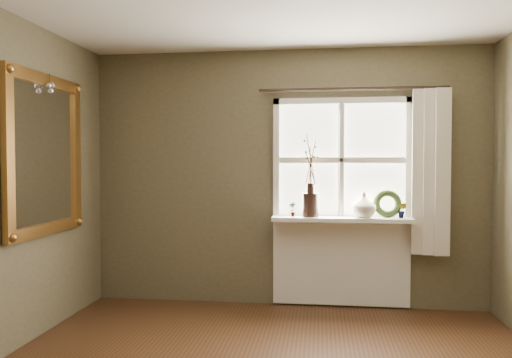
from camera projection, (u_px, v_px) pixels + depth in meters
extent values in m
cube|color=brown|center=(287.00, 178.00, 5.13)|extent=(4.00, 0.10, 2.60)
cube|color=brown|center=(17.00, 303.00, 0.57)|extent=(4.00, 0.10, 2.60)
cube|color=white|center=(341.00, 219.00, 4.99)|extent=(1.36, 0.06, 0.06)
cube|color=white|center=(342.00, 101.00, 4.95)|extent=(1.36, 0.06, 0.06)
cube|color=white|center=(276.00, 160.00, 5.06)|extent=(0.06, 0.06, 1.24)
cube|color=white|center=(408.00, 160.00, 4.89)|extent=(0.06, 0.06, 1.24)
cube|color=white|center=(341.00, 160.00, 4.97)|extent=(1.24, 0.05, 0.04)
cube|color=white|center=(341.00, 160.00, 4.97)|extent=(0.04, 0.05, 1.12)
cube|color=white|center=(309.00, 131.00, 5.03)|extent=(0.59, 0.01, 0.53)
cube|color=white|center=(375.00, 130.00, 4.95)|extent=(0.59, 0.01, 0.53)
cube|color=white|center=(309.00, 189.00, 5.05)|extent=(0.59, 0.01, 0.53)
cube|color=white|center=(374.00, 190.00, 4.97)|extent=(0.59, 0.01, 0.53)
cube|color=white|center=(341.00, 219.00, 4.89)|extent=(1.36, 0.26, 0.04)
cube|color=white|center=(341.00, 261.00, 5.02)|extent=(1.36, 0.04, 0.88)
cylinder|color=black|center=(310.00, 205.00, 4.93)|extent=(0.18, 0.18, 0.23)
imported|color=silver|center=(364.00, 205.00, 4.86)|extent=(0.31, 0.31, 0.24)
torus|color=#2D3F1C|center=(387.00, 207.00, 4.87)|extent=(0.28, 0.13, 0.28)
imported|color=#2D3F1C|center=(293.00, 209.00, 4.95)|extent=(0.09, 0.07, 0.15)
imported|color=#2D3F1C|center=(402.00, 210.00, 4.82)|extent=(0.09, 0.07, 0.15)
cube|color=beige|center=(430.00, 172.00, 4.78)|extent=(0.36, 0.12, 1.59)
cylinder|color=black|center=(352.00, 89.00, 4.89)|extent=(1.84, 0.03, 0.03)
cube|color=white|center=(45.00, 155.00, 4.22)|extent=(0.02, 0.94, 1.16)
cube|color=#A06C2F|center=(45.00, 80.00, 4.19)|extent=(0.05, 1.14, 0.10)
cube|color=#A06C2F|center=(47.00, 229.00, 4.24)|extent=(0.05, 1.14, 0.10)
cube|color=#A06C2F|center=(8.00, 154.00, 3.70)|extent=(0.05, 0.10, 1.16)
cube|color=#A06C2F|center=(76.00, 156.00, 4.73)|extent=(0.05, 0.10, 1.16)
sphere|color=silver|center=(49.00, 85.00, 4.16)|extent=(0.04, 0.04, 0.04)
sphere|color=silver|center=(51.00, 91.00, 4.19)|extent=(0.04, 0.04, 0.04)
sphere|color=silver|center=(53.00, 85.00, 4.22)|extent=(0.04, 0.04, 0.04)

